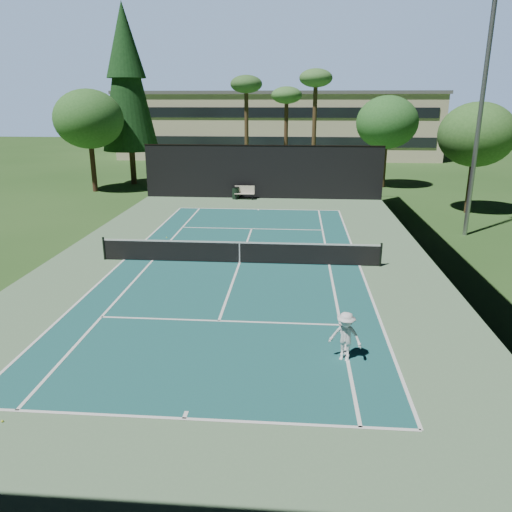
{
  "coord_description": "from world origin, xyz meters",
  "views": [
    {
      "loc": [
        2.49,
        -21.79,
        7.2
      ],
      "look_at": [
        1.0,
        -3.0,
        1.3
      ],
      "focal_mm": 35.0,
      "sensor_mm": 36.0,
      "label": 1
    }
  ],
  "objects_px": {
    "tennis_ball_b": "(212,245)",
    "park_bench": "(245,192)",
    "trash_bin": "(236,193)",
    "tennis_ball_d": "(167,237)",
    "tennis_net": "(239,251)",
    "tennis_ball_c": "(225,242)",
    "tennis_ball_a": "(2,421)",
    "player": "(345,337)"
  },
  "relations": [
    {
      "from": "tennis_ball_b",
      "to": "park_bench",
      "type": "bearing_deg",
      "value": 88.31
    },
    {
      "from": "park_bench",
      "to": "trash_bin",
      "type": "bearing_deg",
      "value": 176.07
    },
    {
      "from": "tennis_ball_d",
      "to": "trash_bin",
      "type": "relative_size",
      "value": 0.07
    },
    {
      "from": "tennis_net",
      "to": "park_bench",
      "type": "xyz_separation_m",
      "value": [
        -1.34,
        15.5,
        -0.01
      ]
    },
    {
      "from": "tennis_ball_b",
      "to": "tennis_ball_c",
      "type": "distance_m",
      "value": 0.88
    },
    {
      "from": "tennis_net",
      "to": "tennis_ball_a",
      "type": "relative_size",
      "value": 212.61
    },
    {
      "from": "tennis_net",
      "to": "trash_bin",
      "type": "bearing_deg",
      "value": 97.44
    },
    {
      "from": "tennis_ball_b",
      "to": "tennis_ball_c",
      "type": "xyz_separation_m",
      "value": [
        0.59,
        0.66,
        0.0
      ]
    },
    {
      "from": "park_bench",
      "to": "tennis_ball_d",
      "type": "bearing_deg",
      "value": -105.3
    },
    {
      "from": "tennis_ball_c",
      "to": "trash_bin",
      "type": "xyz_separation_m",
      "value": [
        -0.9,
        12.23,
        0.44
      ]
    },
    {
      "from": "tennis_net",
      "to": "tennis_ball_d",
      "type": "height_order",
      "value": "tennis_net"
    },
    {
      "from": "tennis_ball_a",
      "to": "tennis_ball_c",
      "type": "height_order",
      "value": "tennis_ball_c"
    },
    {
      "from": "tennis_ball_a",
      "to": "player",
      "type": "bearing_deg",
      "value": 23.7
    },
    {
      "from": "tennis_ball_b",
      "to": "park_bench",
      "type": "height_order",
      "value": "park_bench"
    },
    {
      "from": "player",
      "to": "tennis_ball_a",
      "type": "bearing_deg",
      "value": -136.42
    },
    {
      "from": "tennis_ball_a",
      "to": "tennis_ball_c",
      "type": "relative_size",
      "value": 0.78
    },
    {
      "from": "tennis_ball_b",
      "to": "tennis_ball_d",
      "type": "xyz_separation_m",
      "value": [
        -2.75,
        1.4,
        -0.01
      ]
    },
    {
      "from": "tennis_net",
      "to": "player",
      "type": "relative_size",
      "value": 8.69
    },
    {
      "from": "tennis_net",
      "to": "tennis_ball_b",
      "type": "height_order",
      "value": "tennis_net"
    },
    {
      "from": "tennis_ball_c",
      "to": "trash_bin",
      "type": "height_order",
      "value": "trash_bin"
    },
    {
      "from": "tennis_net",
      "to": "tennis_ball_b",
      "type": "relative_size",
      "value": 174.28
    },
    {
      "from": "tennis_net",
      "to": "player",
      "type": "distance_m",
      "value": 9.6
    },
    {
      "from": "tennis_ball_b",
      "to": "tennis_ball_d",
      "type": "distance_m",
      "value": 3.09
    },
    {
      "from": "tennis_ball_a",
      "to": "park_bench",
      "type": "bearing_deg",
      "value": 84.11
    },
    {
      "from": "tennis_ball_a",
      "to": "trash_bin",
      "type": "height_order",
      "value": "trash_bin"
    },
    {
      "from": "player",
      "to": "tennis_ball_d",
      "type": "height_order",
      "value": "player"
    },
    {
      "from": "tennis_ball_c",
      "to": "tennis_ball_d",
      "type": "relative_size",
      "value": 1.23
    },
    {
      "from": "tennis_net",
      "to": "tennis_ball_d",
      "type": "relative_size",
      "value": 203.88
    },
    {
      "from": "tennis_ball_a",
      "to": "tennis_ball_c",
      "type": "distance_m",
      "value": 15.95
    },
    {
      "from": "player",
      "to": "tennis_ball_a",
      "type": "relative_size",
      "value": 24.46
    },
    {
      "from": "player",
      "to": "trash_bin",
      "type": "xyz_separation_m",
      "value": [
        -6.05,
        24.27,
        -0.26
      ]
    },
    {
      "from": "tennis_net",
      "to": "tennis_ball_c",
      "type": "relative_size",
      "value": 165.6
    },
    {
      "from": "tennis_ball_c",
      "to": "tennis_ball_a",
      "type": "bearing_deg",
      "value": -101.13
    },
    {
      "from": "tennis_ball_d",
      "to": "player",
      "type": "bearing_deg",
      "value": -56.39
    },
    {
      "from": "tennis_net",
      "to": "tennis_ball_b",
      "type": "distance_m",
      "value": 3.21
    },
    {
      "from": "tennis_ball_d",
      "to": "park_bench",
      "type": "xyz_separation_m",
      "value": [
        3.13,
        11.44,
        0.52
      ]
    },
    {
      "from": "tennis_net",
      "to": "trash_bin",
      "type": "distance_m",
      "value": 15.68
    },
    {
      "from": "tennis_ball_a",
      "to": "trash_bin",
      "type": "relative_size",
      "value": 0.06
    },
    {
      "from": "tennis_ball_c",
      "to": "player",
      "type": "bearing_deg",
      "value": -66.81
    },
    {
      "from": "trash_bin",
      "to": "tennis_net",
      "type": "bearing_deg",
      "value": -82.56
    },
    {
      "from": "tennis_net",
      "to": "tennis_ball_b",
      "type": "bearing_deg",
      "value": 122.9
    },
    {
      "from": "player",
      "to": "trash_bin",
      "type": "height_order",
      "value": "player"
    }
  ]
}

